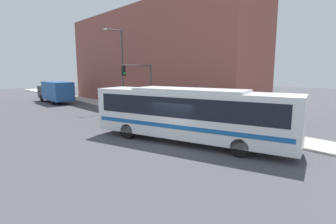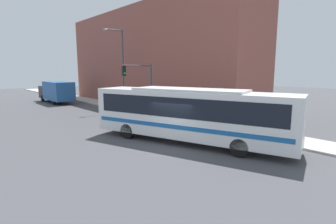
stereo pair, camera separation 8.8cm
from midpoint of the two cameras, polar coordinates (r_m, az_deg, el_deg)
The scene contains 10 objects.
ground_plane at distance 15.44m, azimuth 2.20°, elevation -7.20°, with size 120.00×120.00×0.00m, color #47474C.
sidewalk at distance 34.94m, azimuth -13.65°, elevation 1.81°, with size 2.67×70.00×0.12m.
building_facade at distance 33.69m, azimuth -4.12°, elevation 11.66°, with size 6.00×30.08×11.71m.
city_bus at distance 15.59m, azimuth 4.68°, elevation 0.01°, with size 6.11×12.44×3.26m.
delivery_truck at distance 38.26m, azimuth -23.08°, elevation 4.21°, with size 2.39×7.73×2.83m.
fire_hydrant at distance 21.01m, azimuth 6.47°, elevation -1.59°, with size 0.22×0.30×0.67m.
traffic_light_pole at distance 24.59m, azimuth -5.82°, elevation 6.93°, with size 3.28×0.35×4.76m.
parking_meter at distance 25.89m, azimuth -4.66°, elevation 1.66°, with size 0.14×0.14×1.29m.
street_lamp at distance 29.45m, azimuth -10.13°, elevation 10.33°, with size 2.30×0.28×8.50m.
pedestrian_near_corner at distance 22.56m, azimuth 4.65°, elevation 0.78°, with size 0.34×0.34×1.86m.
Camera 2 is at (-10.19, -10.76, 4.33)m, focal length 28.00 mm.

